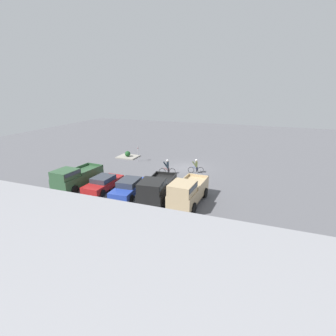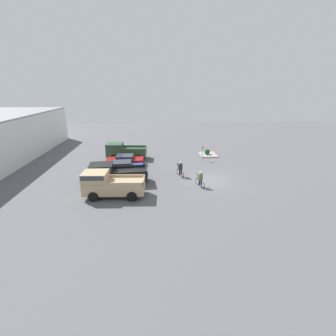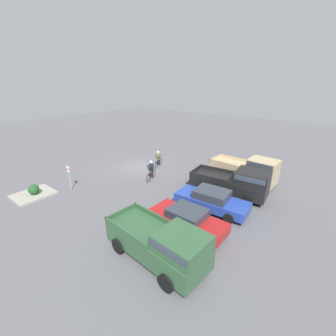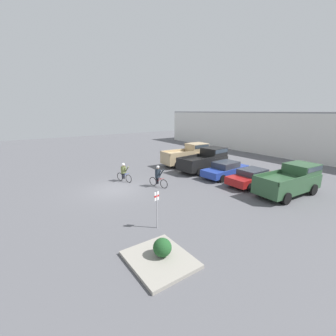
{
  "view_description": "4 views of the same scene",
  "coord_description": "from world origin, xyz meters",
  "px_view_note": "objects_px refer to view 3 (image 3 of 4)",
  "views": [
    {
      "loc": [
        -8.55,
        28.96,
        9.43
      ],
      "look_at": [
        0.78,
        4.4,
        1.2
      ],
      "focal_mm": 28.0,
      "sensor_mm": 36.0,
      "label": 1
    },
    {
      "loc": [
        -21.36,
        5.82,
        9.28
      ],
      "look_at": [
        0.78,
        4.4,
        1.2
      ],
      "focal_mm": 24.0,
      "sensor_mm": 36.0,
      "label": 2
    },
    {
      "loc": [
        14.6,
        15.32,
        7.98
      ],
      "look_at": [
        0.78,
        4.4,
        1.2
      ],
      "focal_mm": 24.0,
      "sensor_mm": 36.0,
      "label": 3
    },
    {
      "loc": [
        15.68,
        -6.12,
        5.84
      ],
      "look_at": [
        0.78,
        4.4,
        1.2
      ],
      "focal_mm": 24.0,
      "sensor_mm": 36.0,
      "label": 4
    }
  ],
  "objects_px": {
    "fire_lane_sign": "(69,175)",
    "shrub": "(34,190)",
    "pickup_truck_1": "(235,182)",
    "pickup_truck_2": "(162,243)",
    "cyclist_0": "(151,170)",
    "pickup_truck_0": "(248,170)",
    "sedan_0": "(212,200)",
    "cyclist_1": "(158,158)",
    "sedan_1": "(187,219)"
  },
  "relations": [
    {
      "from": "pickup_truck_2",
      "to": "cyclist_0",
      "type": "relative_size",
      "value": 3.05
    },
    {
      "from": "sedan_0",
      "to": "sedan_1",
      "type": "height_order",
      "value": "sedan_0"
    },
    {
      "from": "pickup_truck_0",
      "to": "pickup_truck_2",
      "type": "bearing_deg",
      "value": 0.47
    },
    {
      "from": "shrub",
      "to": "sedan_0",
      "type": "bearing_deg",
      "value": 119.88
    },
    {
      "from": "pickup_truck_1",
      "to": "pickup_truck_2",
      "type": "bearing_deg",
      "value": 0.14
    },
    {
      "from": "pickup_truck_2",
      "to": "shrub",
      "type": "relative_size",
      "value": 7.06
    },
    {
      "from": "sedan_0",
      "to": "shrub",
      "type": "xyz_separation_m",
      "value": [
        6.45,
        -11.23,
        -0.18
      ]
    },
    {
      "from": "cyclist_0",
      "to": "fire_lane_sign",
      "type": "bearing_deg",
      "value": -33.28
    },
    {
      "from": "sedan_1",
      "to": "cyclist_0",
      "type": "xyz_separation_m",
      "value": [
        -4.03,
        -6.43,
        0.18
      ]
    },
    {
      "from": "pickup_truck_0",
      "to": "pickup_truck_2",
      "type": "relative_size",
      "value": 1.0
    },
    {
      "from": "shrub",
      "to": "pickup_truck_0",
      "type": "bearing_deg",
      "value": 136.14
    },
    {
      "from": "cyclist_1",
      "to": "shrub",
      "type": "relative_size",
      "value": 2.23
    },
    {
      "from": "pickup_truck_1",
      "to": "sedan_1",
      "type": "height_order",
      "value": "pickup_truck_1"
    },
    {
      "from": "sedan_0",
      "to": "fire_lane_sign",
      "type": "relative_size",
      "value": 2.37
    },
    {
      "from": "pickup_truck_1",
      "to": "sedan_0",
      "type": "distance_m",
      "value": 2.91
    },
    {
      "from": "pickup_truck_1",
      "to": "pickup_truck_2",
      "type": "relative_size",
      "value": 1.06
    },
    {
      "from": "sedan_0",
      "to": "cyclist_1",
      "type": "bearing_deg",
      "value": -116.73
    },
    {
      "from": "cyclist_1",
      "to": "fire_lane_sign",
      "type": "height_order",
      "value": "fire_lane_sign"
    },
    {
      "from": "cyclist_1",
      "to": "pickup_truck_2",
      "type": "bearing_deg",
      "value": 41.29
    },
    {
      "from": "cyclist_1",
      "to": "shrub",
      "type": "distance_m",
      "value": 10.99
    },
    {
      "from": "sedan_0",
      "to": "shrub",
      "type": "height_order",
      "value": "sedan_0"
    },
    {
      "from": "pickup_truck_1",
      "to": "fire_lane_sign",
      "type": "distance_m",
      "value": 12.62
    },
    {
      "from": "shrub",
      "to": "cyclist_1",
      "type": "bearing_deg",
      "value": 163.47
    },
    {
      "from": "sedan_0",
      "to": "cyclist_1",
      "type": "height_order",
      "value": "cyclist_1"
    },
    {
      "from": "pickup_truck_0",
      "to": "sedan_0",
      "type": "bearing_deg",
      "value": -3.39
    },
    {
      "from": "fire_lane_sign",
      "to": "cyclist_1",
      "type": "bearing_deg",
      "value": 166.75
    },
    {
      "from": "pickup_truck_0",
      "to": "cyclist_1",
      "type": "xyz_separation_m",
      "value": [
        1.5,
        -8.44,
        -0.38
      ]
    },
    {
      "from": "pickup_truck_0",
      "to": "pickup_truck_1",
      "type": "bearing_deg",
      "value": 1.47
    },
    {
      "from": "pickup_truck_1",
      "to": "sedan_1",
      "type": "relative_size",
      "value": 1.26
    },
    {
      "from": "pickup_truck_2",
      "to": "cyclist_0",
      "type": "bearing_deg",
      "value": -134.81
    },
    {
      "from": "pickup_truck_2",
      "to": "shrub",
      "type": "xyz_separation_m",
      "value": [
        0.83,
        -11.65,
        -0.57
      ]
    },
    {
      "from": "sedan_1",
      "to": "cyclist_1",
      "type": "xyz_separation_m",
      "value": [
        -6.88,
        -8.06,
        0.14
      ]
    },
    {
      "from": "sedan_1",
      "to": "shrub",
      "type": "distance_m",
      "value": 11.76
    },
    {
      "from": "pickup_truck_0",
      "to": "cyclist_1",
      "type": "distance_m",
      "value": 8.58
    },
    {
      "from": "pickup_truck_1",
      "to": "cyclist_0",
      "type": "xyz_separation_m",
      "value": [
        1.62,
        -6.88,
        -0.25
      ]
    },
    {
      "from": "pickup_truck_0",
      "to": "sedan_0",
      "type": "relative_size",
      "value": 1.1
    },
    {
      "from": "sedan_0",
      "to": "fire_lane_sign",
      "type": "xyz_separation_m",
      "value": [
        4.22,
        -10.06,
        0.54
      ]
    },
    {
      "from": "shrub",
      "to": "pickup_truck_2",
      "type": "bearing_deg",
      "value": 94.05
    },
    {
      "from": "cyclist_0",
      "to": "sedan_0",
      "type": "bearing_deg",
      "value": 79.24
    },
    {
      "from": "fire_lane_sign",
      "to": "shrub",
      "type": "distance_m",
      "value": 2.63
    },
    {
      "from": "pickup_truck_1",
      "to": "shrub",
      "type": "bearing_deg",
      "value": -51.34
    },
    {
      "from": "pickup_truck_0",
      "to": "pickup_truck_2",
      "type": "distance_m",
      "value": 11.21
    },
    {
      "from": "sedan_0",
      "to": "sedan_1",
      "type": "xyz_separation_m",
      "value": [
        2.8,
        -0.05,
        -0.03
      ]
    },
    {
      "from": "sedan_0",
      "to": "cyclist_0",
      "type": "relative_size",
      "value": 2.79
    },
    {
      "from": "pickup_truck_0",
      "to": "cyclist_0",
      "type": "distance_m",
      "value": 8.09
    },
    {
      "from": "pickup_truck_0",
      "to": "cyclist_0",
      "type": "bearing_deg",
      "value": -57.47
    },
    {
      "from": "pickup_truck_0",
      "to": "sedan_1",
      "type": "relative_size",
      "value": 1.19
    },
    {
      "from": "sedan_1",
      "to": "cyclist_0",
      "type": "relative_size",
      "value": 2.58
    },
    {
      "from": "pickup_truck_0",
      "to": "fire_lane_sign",
      "type": "distance_m",
      "value": 14.28
    },
    {
      "from": "cyclist_1",
      "to": "shrub",
      "type": "height_order",
      "value": "cyclist_1"
    }
  ]
}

